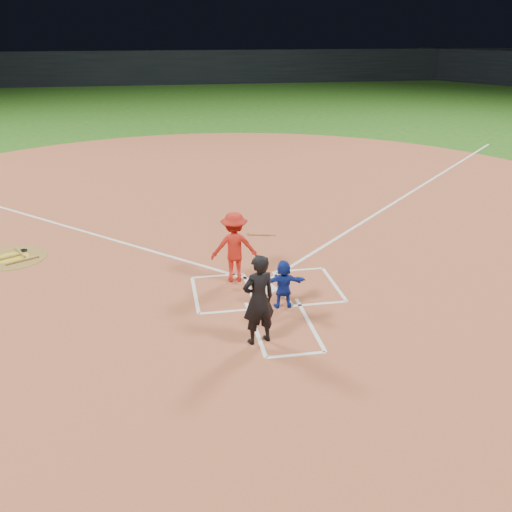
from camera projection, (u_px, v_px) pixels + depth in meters
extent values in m
plane|color=#1F5014|center=(266.00, 290.00, 12.81)|extent=(120.00, 120.00, 0.00)
cylinder|color=#974D31|center=(230.00, 210.00, 18.28)|extent=(28.00, 28.00, 0.01)
cube|color=black|center=(172.00, 67.00, 55.96)|extent=(80.00, 1.20, 3.20)
cylinder|color=silver|center=(266.00, 289.00, 12.80)|extent=(0.60, 0.60, 0.02)
cylinder|color=brown|center=(12.00, 258.00, 14.52)|extent=(1.70, 1.70, 0.01)
cylinder|color=gold|center=(12.00, 257.00, 14.52)|extent=(0.80, 0.80, 0.00)
cylinder|color=olive|center=(20.00, 252.00, 14.76)|extent=(0.43, 0.78, 0.06)
cylinder|color=olive|center=(3.00, 258.00, 14.38)|extent=(0.76, 0.48, 0.06)
cylinder|color=olive|center=(22.00, 260.00, 14.28)|extent=(0.76, 0.47, 0.06)
torus|color=black|center=(23.00, 250.00, 14.91)|extent=(0.19, 0.19, 0.05)
imported|color=#122896|center=(283.00, 284.00, 11.83)|extent=(0.99, 0.38, 1.04)
imported|color=black|center=(259.00, 300.00, 10.37)|extent=(0.73, 0.58, 1.75)
cube|color=white|center=(218.00, 276.00, 13.48)|extent=(1.22, 0.08, 0.01)
cube|color=white|center=(228.00, 311.00, 11.81)|extent=(1.22, 0.08, 0.01)
cube|color=white|center=(250.00, 290.00, 12.75)|extent=(0.08, 1.83, 0.01)
cube|color=white|center=(195.00, 295.00, 12.54)|extent=(0.08, 1.83, 0.01)
cube|color=white|center=(298.00, 270.00, 13.80)|extent=(1.22, 0.08, 0.01)
cube|color=white|center=(319.00, 304.00, 12.13)|extent=(1.22, 0.08, 0.01)
cube|color=white|center=(282.00, 288.00, 12.87)|extent=(0.08, 1.83, 0.01)
cube|color=white|center=(334.00, 284.00, 13.07)|extent=(0.08, 1.83, 0.01)
cube|color=white|center=(255.00, 328.00, 11.17)|extent=(0.08, 2.20, 0.01)
cube|color=white|center=(310.00, 323.00, 11.35)|extent=(0.08, 2.20, 0.01)
cube|color=white|center=(296.00, 355.00, 10.25)|extent=(1.10, 0.08, 0.01)
cube|color=white|center=(418.00, 188.00, 20.68)|extent=(14.21, 14.21, 0.01)
cube|color=white|center=(7.00, 209.00, 18.36)|extent=(14.21, 14.21, 0.01)
imported|color=red|center=(234.00, 247.00, 12.96)|extent=(1.11, 0.69, 1.65)
cylinder|color=#A5683C|center=(261.00, 235.00, 12.80)|extent=(0.74, 0.51, 0.28)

